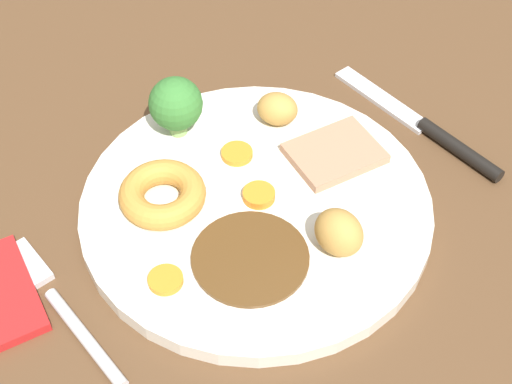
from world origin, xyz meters
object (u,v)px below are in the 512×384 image
dinner_plate (256,206)px  knife (429,130)px  broccoli_floret (176,104)px  yorkshire_pudding (162,194)px  carrot_coin_back (166,280)px  meat_slice_main (335,153)px  carrot_coin_front (259,195)px  roast_potato_right (339,232)px  carrot_coin_side (237,154)px  fork (60,306)px  roast_potato_left (277,109)px

dinner_plate → knife: dinner_plate is taller
broccoli_floret → knife: (18.64, -11.27, -4.04)cm
dinner_plate → yorkshire_pudding: 7.41cm
dinner_plate → carrot_coin_back: carrot_coin_back is taller
meat_slice_main → carrot_coin_front: 7.73cm
yorkshire_pudding → roast_potato_right: roast_potato_right is taller
broccoli_floret → carrot_coin_side: bearing=-64.3°
yorkshire_pudding → fork: 11.29cm
meat_slice_main → carrot_coin_side: 8.04cm
carrot_coin_side → fork: size_ratio=0.17×
roast_potato_right → carrot_coin_front: roast_potato_right is taller
yorkshire_pudding → roast_potato_left: 13.03cm
roast_potato_left → fork: bearing=-165.3°
dinner_plate → knife: 17.66cm
yorkshire_pudding → knife: 24.30cm
meat_slice_main → broccoli_floret: size_ratio=1.33×
meat_slice_main → roast_potato_left: bearing=102.6°
broccoli_floret → dinner_plate: bearing=-84.3°
carrot_coin_front → knife: (17.29, -1.20, -1.29)cm
roast_potato_left → fork: 24.21cm
fork → knife: knife is taller
knife → carrot_coin_back: bearing=87.9°
yorkshire_pudding → broccoli_floret: bearing=51.1°
carrot_coin_side → fork: 18.72cm
meat_slice_main → carrot_coin_back: size_ratio=2.83×
dinner_plate → fork: bearing=178.6°
dinner_plate → broccoli_floret: (-1.02, 10.17, 3.79)cm
roast_potato_right → yorkshire_pudding: bearing=127.0°
meat_slice_main → roast_potato_right: (-5.75, -7.54, 1.38)cm
dinner_plate → roast_potato_left: roast_potato_left is taller
knife → yorkshire_pudding: bearing=72.6°
dinner_plate → meat_slice_main: bearing=2.3°
dinner_plate → roast_potato_right: size_ratio=7.10×
roast_potato_left → dinner_plate: bearing=-135.7°
meat_slice_main → yorkshire_pudding: size_ratio=1.06×
carrot_coin_side → roast_potato_left: bearing=16.8°
carrot_coin_back → carrot_coin_side: 13.55cm
fork → knife: size_ratio=0.83×
roast_potato_right → carrot_coin_side: (-0.82, 12.17, -1.52)cm
roast_potato_left → carrot_coin_back: size_ratio=1.38×
broccoli_floret → knife: 22.15cm
dinner_plate → carrot_coin_side: carrot_coin_side is taller
knife → fork: bearing=82.0°
roast_potato_left → carrot_coin_front: bearing=-134.6°
roast_potato_left → knife: (10.94, -7.63, -2.35)cm
meat_slice_main → carrot_coin_side: size_ratio=2.75×
yorkshire_pudding → roast_potato_left: roast_potato_left is taller
meat_slice_main → fork: 24.72cm
fork → meat_slice_main: bearing=-95.7°
carrot_coin_front → fork: 17.01cm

